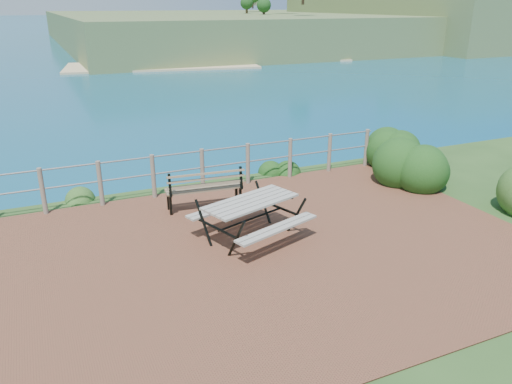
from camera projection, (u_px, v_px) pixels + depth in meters
ground at (263, 251)px, 8.90m from camera, size 10.00×7.00×0.12m
ocean at (29, 15)px, 179.49m from camera, size 1200.00×1200.00×0.00m
safety_railing at (202, 168)px, 11.55m from camera, size 9.40×0.10×1.00m
distant_bay at (407, 15)px, 248.46m from camera, size 290.00×232.36×24.00m
picnic_table at (251, 215)px, 9.18m from camera, size 1.93×1.49×0.75m
park_bench at (204, 182)px, 10.52m from camera, size 1.66×0.56×0.92m
shrub_right_front at (418, 184)px, 12.16m from camera, size 1.34×1.34×1.90m
shrub_right_back at (512, 208)px, 10.75m from camera, size 1.27×1.27×1.80m
shrub_right_edge at (388, 166)px, 13.57m from camera, size 1.19×1.19×1.69m
shrub_lip_west at (72, 202)px, 11.06m from camera, size 0.71×0.71×0.42m
shrub_lip_east at (278, 172)px, 13.02m from camera, size 0.74×0.74×0.48m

